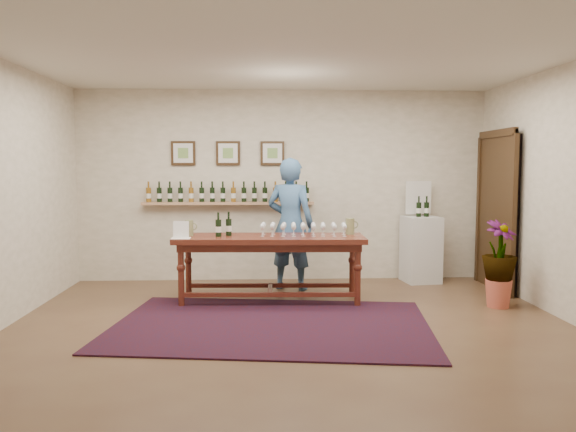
{
  "coord_description": "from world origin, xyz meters",
  "views": [
    {
      "loc": [
        -0.31,
        -5.8,
        1.68
      ],
      "look_at": [
        0.0,
        0.8,
        1.1
      ],
      "focal_mm": 35.0,
      "sensor_mm": 36.0,
      "label": 1
    }
  ],
  "objects_px": {
    "tasting_table": "(270,246)",
    "display_pedestal": "(421,249)",
    "potted_plant": "(499,264)",
    "person": "(290,224)"
  },
  "relations": [
    {
      "from": "tasting_table",
      "to": "display_pedestal",
      "type": "relative_size",
      "value": 2.45
    },
    {
      "from": "tasting_table",
      "to": "person",
      "type": "height_order",
      "value": "person"
    },
    {
      "from": "tasting_table",
      "to": "display_pedestal",
      "type": "distance_m",
      "value": 2.49
    },
    {
      "from": "person",
      "to": "display_pedestal",
      "type": "bearing_deg",
      "value": -145.79
    },
    {
      "from": "display_pedestal",
      "to": "person",
      "type": "height_order",
      "value": "person"
    },
    {
      "from": "tasting_table",
      "to": "potted_plant",
      "type": "height_order",
      "value": "potted_plant"
    },
    {
      "from": "display_pedestal",
      "to": "potted_plant",
      "type": "height_order",
      "value": "display_pedestal"
    },
    {
      "from": "tasting_table",
      "to": "potted_plant",
      "type": "distance_m",
      "value": 2.77
    },
    {
      "from": "display_pedestal",
      "to": "person",
      "type": "distance_m",
      "value": 2.01
    },
    {
      "from": "tasting_table",
      "to": "display_pedestal",
      "type": "bearing_deg",
      "value": 28.72
    }
  ]
}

